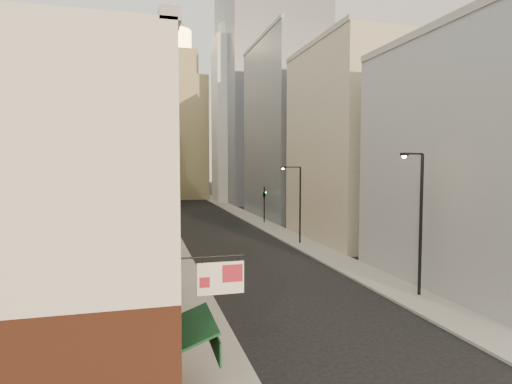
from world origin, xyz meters
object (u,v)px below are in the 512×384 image
Objects in this scene: clock_tower at (175,123)px; traffic_light_left at (162,199)px; streetlamp_near at (419,216)px; traffic_light_right at (264,195)px; white_tower at (233,114)px; streetlamp_mid at (298,200)px.

clock_tower is 8.98× the size of traffic_light_left.
streetlamp_near reaches higher than traffic_light_right.
white_tower is 5.35× the size of streetlamp_mid.
traffic_light_right is at bearing -95.12° from white_tower.
traffic_light_right is at bearing -177.29° from traffic_light_left.
traffic_light_left is (-12.54, 14.12, -0.76)m from streetlamp_mid.
streetlamp_near is (7.82, -81.27, -12.69)m from clock_tower.
traffic_light_right is at bearing 104.73° from streetlamp_mid.
streetlamp_mid is at bearing 86.03° from traffic_light_right.
clock_tower is at bearing 128.16° from white_tower.
clock_tower is at bearing 71.77° from streetlamp_near.
traffic_light_left and traffic_light_right have the same top height.
streetlamp_mid reaches higher than traffic_light_right.
white_tower is at bearing -51.84° from clock_tower.
clock_tower is 1.08× the size of white_tower.
traffic_light_right is (0.91, 15.21, -0.59)m from streetlamp_mid.
streetlamp_near is at bearing -69.41° from streetlamp_mid.
streetlamp_mid is at bearing -94.59° from white_tower.
traffic_light_left is (-13.32, 32.20, -1.27)m from streetlamp_near.
streetlamp_near is 1.73× the size of traffic_light_right.
clock_tower is 51.32m from traffic_light_left.
clock_tower is at bearing 114.50° from streetlamp_mid.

